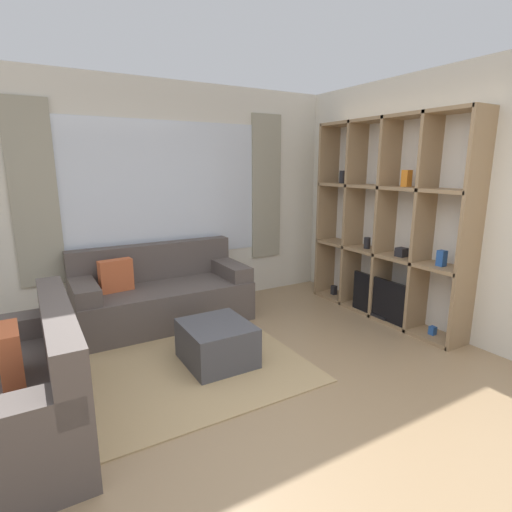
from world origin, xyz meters
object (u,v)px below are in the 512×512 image
Objects in this scene: shelving_unit at (388,224)px; couch_side at (16,392)px; ottoman at (217,343)px; couch_main at (162,295)px.

shelving_unit is 3.83m from couch_side.
couch_side is 1.57m from ottoman.
couch_side is at bearing -134.09° from couch_main.
shelving_unit is 3.59× the size of ottoman.
ottoman is (1.54, 0.26, -0.13)m from couch_side.
couch_main is (-2.32, 1.11, -0.78)m from shelving_unit.
shelving_unit is 2.69m from couch_main.
couch_side is at bearing -174.66° from shelving_unit.
couch_side is 2.48× the size of ottoman.
ottoman is at bearing -177.70° from shelving_unit.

